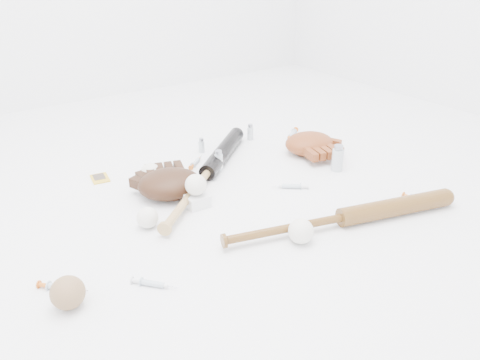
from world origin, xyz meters
TOP-DOWN VIEW (x-y plane):
  - bat_dark at (-0.06, 0.21)m, footprint 0.71×0.61m
  - bat_wood at (0.11, -0.31)m, footprint 0.82×0.28m
  - glove_dark at (-0.23, 0.18)m, footprint 0.33×0.33m
  - glove_tan at (0.43, 0.18)m, footprint 0.31×0.31m
  - trading_card at (-0.39, 0.45)m, footprint 0.07×0.09m
  - pedestal at (-0.19, 0.06)m, footprint 0.08×0.08m
  - baseball_on_pedestal at (-0.19, 0.06)m, footprint 0.07×0.07m
  - baseball_left at (-0.39, 0.03)m, footprint 0.07×0.07m
  - baseball_upper at (-0.24, 0.31)m, footprint 0.08×0.08m
  - baseball_mid at (-0.05, -0.31)m, footprint 0.08×0.08m
  - baseball_aged at (-0.70, -0.19)m, footprint 0.08×0.08m
  - syringe_0 at (-0.70, -0.12)m, footprint 0.12×0.13m
  - syringe_1 at (0.15, -0.03)m, footprint 0.13×0.11m
  - syringe_2 at (-0.02, 0.36)m, footprint 0.12×0.11m
  - syringe_3 at (0.44, -0.36)m, footprint 0.05×0.14m
  - syringe_4 at (0.50, 0.37)m, footprint 0.16×0.11m
  - syringe_5 at (-0.50, -0.24)m, footprint 0.11×0.12m
  - vial_0 at (0.32, 0.45)m, footprint 0.03×0.03m
  - vial_1 at (0.06, 0.45)m, footprint 0.02×0.02m
  - vial_2 at (0.02, 0.26)m, footprint 0.03×0.03m
  - vial_3 at (0.40, -0.01)m, footprint 0.04×0.04m

SIDE VIEW (x-z plane):
  - trading_card at x=-0.39m, z-range 0.00..0.00m
  - syringe_5 at x=-0.50m, z-range 0.00..0.02m
  - syringe_2 at x=-0.02m, z-range 0.00..0.02m
  - syringe_3 at x=0.44m, z-range 0.00..0.02m
  - syringe_0 at x=-0.70m, z-range 0.00..0.02m
  - syringe_1 at x=0.15m, z-range 0.00..0.02m
  - syringe_4 at x=0.50m, z-range 0.00..0.02m
  - pedestal at x=-0.19m, z-range 0.00..0.04m
  - bat_wood at x=0.11m, z-range 0.00..0.06m
  - vial_1 at x=0.06m, z-range 0.00..0.06m
  - bat_dark at x=-0.06m, z-range 0.00..0.06m
  - baseball_left at x=-0.39m, z-range 0.00..0.07m
  - vial_0 at x=0.32m, z-range 0.00..0.07m
  - baseball_upper at x=-0.24m, z-range 0.00..0.08m
  - baseball_mid at x=-0.05m, z-range 0.00..0.08m
  - baseball_aged at x=-0.70m, z-range 0.00..0.08m
  - vial_2 at x=0.02m, z-range 0.00..0.08m
  - glove_tan at x=0.43m, z-range 0.00..0.09m
  - glove_dark at x=-0.23m, z-range 0.00..0.10m
  - vial_3 at x=0.40m, z-range 0.00..0.10m
  - baseball_on_pedestal at x=-0.19m, z-range 0.04..0.12m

